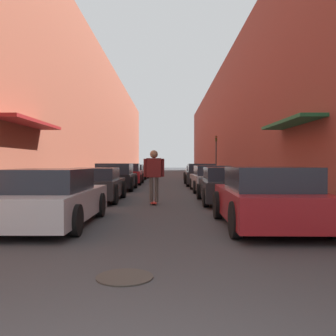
# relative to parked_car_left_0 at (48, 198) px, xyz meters

# --- Properties ---
(ground) EXTENTS (153.42, 153.42, 0.00)m
(ground) POSITION_rel_parked_car_left_0_xyz_m (2.36, 21.28, -0.61)
(ground) COLOR #38383A
(curb_strip_left) EXTENTS (1.80, 69.74, 0.12)m
(curb_strip_left) POSITION_rel_parked_car_left_0_xyz_m (-2.02, 28.25, -0.55)
(curb_strip_left) COLOR #A3A099
(curb_strip_left) RESTS_ON ground
(curb_strip_right) EXTENTS (1.80, 69.74, 0.12)m
(curb_strip_right) POSITION_rel_parked_car_left_0_xyz_m (6.74, 28.25, -0.55)
(curb_strip_right) COLOR #A3A099
(curb_strip_right) RESTS_ON ground
(building_row_left) EXTENTS (4.90, 69.74, 11.08)m
(building_row_left) POSITION_rel_parked_car_left_0_xyz_m (-4.91, 28.24, 4.93)
(building_row_left) COLOR brown
(building_row_left) RESTS_ON ground
(building_row_right) EXTENTS (4.90, 69.74, 10.48)m
(building_row_right) POSITION_rel_parked_car_left_0_xyz_m (9.64, 28.24, 4.63)
(building_row_right) COLOR brown
(building_row_right) RESTS_ON ground
(parked_car_left_0) EXTENTS (1.96, 4.21, 1.27)m
(parked_car_left_0) POSITION_rel_parked_car_left_0_xyz_m (0.00, 0.00, 0.00)
(parked_car_left_0) COLOR #B7B7BC
(parked_car_left_0) RESTS_ON ground
(parked_car_left_1) EXTENTS (1.93, 3.95, 1.22)m
(parked_car_left_1) POSITION_rel_parked_car_left_0_xyz_m (-0.02, 5.37, -0.01)
(parked_car_left_1) COLOR #232326
(parked_car_left_1) RESTS_ON ground
(parked_car_left_2) EXTENTS (2.04, 4.00, 1.37)m
(parked_car_left_2) POSITION_rel_parked_car_left_0_xyz_m (-0.06, 10.90, 0.05)
(parked_car_left_2) COLOR black
(parked_car_left_2) RESTS_ON ground
(parked_car_left_3) EXTENTS (2.08, 4.03, 1.35)m
(parked_car_left_3) POSITION_rel_parked_car_left_0_xyz_m (-0.05, 15.91, 0.04)
(parked_car_left_3) COLOR maroon
(parked_car_left_3) RESTS_ON ground
(parked_car_left_4) EXTENTS (2.04, 4.60, 1.27)m
(parked_car_left_4) POSITION_rel_parked_car_left_0_xyz_m (-0.18, 20.98, 0.00)
(parked_car_left_4) COLOR #232326
(parked_car_left_4) RESTS_ON ground
(parked_car_left_5) EXTENTS (1.97, 4.08, 1.17)m
(parked_car_left_5) POSITION_rel_parked_car_left_0_xyz_m (-0.02, 26.17, -0.04)
(parked_car_left_5) COLOR black
(parked_car_left_5) RESTS_ON ground
(parked_car_right_0) EXTENTS (2.00, 4.01, 1.32)m
(parked_car_right_0) POSITION_rel_parked_car_left_0_xyz_m (4.82, -0.27, 0.03)
(parked_car_right_0) COLOR maroon
(parked_car_right_0) RESTS_ON ground
(parked_car_right_1) EXTENTS (1.95, 4.07, 1.25)m
(parked_car_right_1) POSITION_rel_parked_car_left_0_xyz_m (4.74, 4.69, -0.01)
(parked_car_right_1) COLOR #232326
(parked_car_right_1) RESTS_ON ground
(parked_car_right_2) EXTENTS (1.90, 4.11, 1.27)m
(parked_car_right_2) POSITION_rel_parked_car_left_0_xyz_m (4.76, 9.88, -0.00)
(parked_car_right_2) COLOR #B7B7BC
(parked_car_right_2) RESTS_ON ground
(parked_car_right_3) EXTENTS (1.94, 4.62, 1.35)m
(parked_car_right_3) POSITION_rel_parked_car_left_0_xyz_m (4.70, 14.94, 0.04)
(parked_car_right_3) COLOR #232326
(parked_car_right_3) RESTS_ON ground
(parked_car_right_4) EXTENTS (1.95, 4.28, 1.18)m
(parked_car_right_4) POSITION_rel_parked_car_left_0_xyz_m (4.90, 20.68, -0.03)
(parked_car_right_4) COLOR navy
(parked_car_right_4) RESTS_ON ground
(skateboarder) EXTENTS (0.70, 0.78, 1.83)m
(skateboarder) POSITION_rel_parked_car_left_0_xyz_m (2.18, 4.27, 0.52)
(skateboarder) COLOR #B2231E
(skateboarder) RESTS_ON ground
(manhole_cover) EXTENTS (0.70, 0.70, 0.02)m
(manhole_cover) POSITION_rel_parked_car_left_0_xyz_m (2.12, -3.81, -0.60)
(manhole_cover) COLOR #332D28
(manhole_cover) RESTS_ON ground
(traffic_light) EXTENTS (0.16, 0.22, 3.53)m
(traffic_light) POSITION_rel_parked_car_left_0_xyz_m (6.70, 23.09, 1.69)
(traffic_light) COLOR #2D2D2D
(traffic_light) RESTS_ON curb_strip_right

